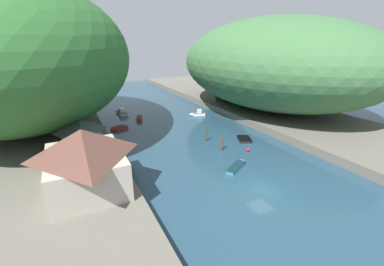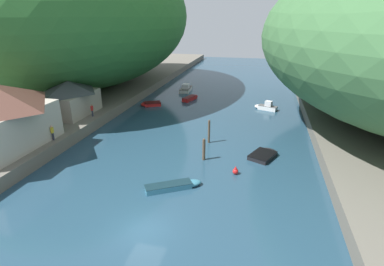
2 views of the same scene
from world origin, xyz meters
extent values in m
plane|color=#234256|center=(0.00, 30.00, 0.00)|extent=(130.00, 130.00, 0.00)
cube|color=#666056|center=(-24.74, 30.00, 0.70)|extent=(22.00, 120.00, 1.40)
cube|color=#666056|center=(24.74, 30.00, 0.70)|extent=(22.00, 120.00, 1.40)
ellipsoid|color=#2D662D|center=(-25.84, 35.90, 14.08)|extent=(37.43, 52.41, 25.35)
cube|color=gray|center=(-18.22, 18.87, 2.92)|extent=(5.16, 7.43, 3.04)
pyramid|color=#3D4247|center=(-18.22, 18.87, 5.29)|extent=(5.58, 8.02, 1.70)
cube|color=slate|center=(19.71, 39.98, 2.88)|extent=(6.81, 5.32, 2.95)
pyramid|color=brown|center=(19.71, 39.98, 5.15)|extent=(7.35, 5.75, 1.60)
cube|color=red|center=(-10.57, 30.14, 0.25)|extent=(3.22, 2.89, 0.49)
ellipsoid|color=red|center=(-11.77, 29.57, 0.25)|extent=(1.98, 2.24, 0.49)
cube|color=#450A0A|center=(-10.57, 30.14, 0.51)|extent=(3.28, 2.95, 0.03)
cube|color=red|center=(-5.24, 34.75, 0.32)|extent=(2.12, 3.52, 0.65)
ellipsoid|color=red|center=(-4.74, 36.33, 0.32)|extent=(1.55, 1.92, 0.65)
cube|color=#450A0A|center=(-5.24, 34.75, 0.66)|extent=(2.16, 3.59, 0.03)
cube|color=white|center=(8.47, 31.97, 0.32)|extent=(3.18, 2.18, 0.65)
ellipsoid|color=white|center=(7.09, 32.47, 0.32)|extent=(1.78, 1.62, 0.65)
cube|color=#525252|center=(8.47, 31.97, 0.66)|extent=(3.24, 2.22, 0.03)
cube|color=silver|center=(8.55, 31.94, 1.07)|extent=(1.26, 1.17, 0.84)
cube|color=teal|center=(0.09, 5.52, 0.26)|extent=(4.03, 3.02, 0.51)
ellipsoid|color=teal|center=(1.82, 6.55, 0.26)|extent=(2.27, 1.94, 0.51)
cube|color=#132A33|center=(0.09, 5.52, 0.53)|extent=(4.11, 3.08, 0.03)
cube|color=silver|center=(-7.66, 41.45, 0.31)|extent=(2.08, 4.64, 0.62)
ellipsoid|color=silver|center=(-7.78, 43.71, 0.31)|extent=(1.87, 2.36, 0.62)
cube|color=#504E4A|center=(-7.66, 41.45, 0.63)|extent=(2.12, 4.73, 0.03)
cube|color=silver|center=(-7.66, 41.30, 1.04)|extent=(1.37, 1.66, 0.85)
cube|color=black|center=(8.00, 13.88, 0.22)|extent=(3.16, 3.60, 0.44)
ellipsoid|color=black|center=(8.63, 15.24, 0.22)|extent=(2.44, 2.19, 0.44)
cube|color=black|center=(8.00, 13.88, 0.46)|extent=(3.22, 3.67, 0.03)
cylinder|color=#4C3D2D|center=(1.95, 11.96, 1.11)|extent=(0.31, 0.31, 2.23)
sphere|color=#4C3D2D|center=(1.95, 11.96, 2.29)|extent=(0.28, 0.28, 0.28)
cylinder|color=#4C3D2D|center=(1.64, 16.60, 1.36)|extent=(0.27, 0.27, 2.71)
sphere|color=#4C3D2D|center=(1.64, 16.60, 2.77)|extent=(0.24, 0.24, 0.24)
sphere|color=red|center=(5.54, 9.65, 0.28)|extent=(0.57, 0.57, 0.57)
cone|color=red|center=(5.54, 9.65, 0.71)|extent=(0.28, 0.28, 0.28)
cylinder|color=#282D3D|center=(-14.64, 10.03, 1.83)|extent=(0.13, 0.13, 0.85)
cylinder|color=#282D3D|center=(-14.70, 10.20, 1.83)|extent=(0.13, 0.13, 0.85)
cube|color=gold|center=(-14.67, 10.11, 2.56)|extent=(0.32, 0.43, 0.62)
sphere|color=tan|center=(-14.67, 10.11, 2.98)|extent=(0.22, 0.22, 0.22)
cylinder|color=#282D3D|center=(-14.87, 18.52, 1.83)|extent=(0.13, 0.13, 0.85)
cylinder|color=#282D3D|center=(-14.89, 18.70, 1.83)|extent=(0.13, 0.13, 0.85)
cube|color=#B2231E|center=(-14.88, 18.61, 2.56)|extent=(0.26, 0.40, 0.62)
sphere|color=#9E7051|center=(-14.88, 18.61, 2.98)|extent=(0.22, 0.22, 0.22)
camera|label=1|loc=(-19.51, -20.10, 16.66)|focal=24.00mm
camera|label=2|loc=(7.39, -16.07, 14.30)|focal=28.00mm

